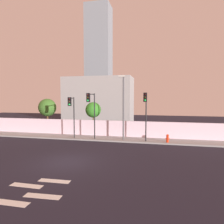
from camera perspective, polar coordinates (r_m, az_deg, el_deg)
The scene contains 13 objects.
ground_plane at distance 15.30m, azimuth -12.54°, elevation -13.59°, with size 80.00×80.00×0.00m, color black.
sidewalk at distance 22.73m, azimuth -3.67°, elevation -7.43°, with size 36.00×2.40×0.15m, color gray.
perimeter_wall at distance 23.78m, azimuth -2.81°, elevation -4.53°, with size 36.00×0.18×1.80m, color silver.
crosswalk_marking at distance 11.45m, azimuth -21.09°, elevation -20.00°, with size 3.28×3.03×0.01m.
traffic_light_left at distance 21.10m, azimuth -5.87°, elevation 1.69°, with size 0.46×1.63×4.92m.
traffic_light_center at distance 21.84m, azimuth -11.33°, elevation 0.98°, with size 0.38×1.69×4.51m.
traffic_light_right at distance 20.34m, azimuth 9.47°, elevation 1.54°, with size 0.35×1.09×4.95m.
street_lamp_curbside at distance 20.93m, azimuth 3.18°, elevation 2.71°, with size 0.62×2.11×6.65m.
fire_hydrant at distance 21.07m, azimuth 15.41°, elevation -7.08°, with size 0.44×0.26×0.81m.
roadside_tree_leftmost at distance 27.87m, azimuth -17.80°, elevation 1.18°, with size 2.31×2.31×4.46m.
roadside_tree_midleft at distance 25.28m, azimuth -5.34°, elevation 0.58°, with size 1.93×1.93×4.05m.
low_building_distant at distance 38.21m, azimuth -3.76°, elevation 3.47°, with size 12.61×6.00×8.38m, color #9B9B9B.
tower_on_skyline at distance 51.46m, azimuth -3.76°, elevation 14.00°, with size 5.94×5.00×26.89m, color gray.
Camera 1 is at (6.25, -13.18, 4.64)m, focal length 32.37 mm.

